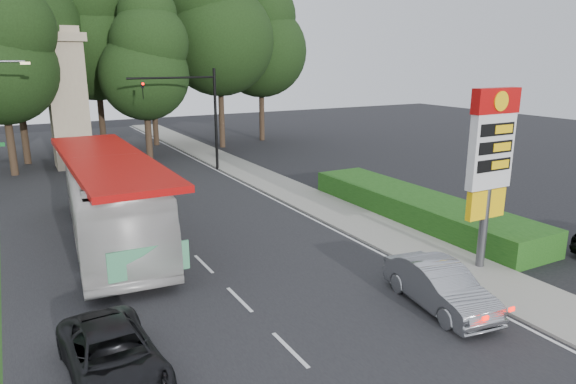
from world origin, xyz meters
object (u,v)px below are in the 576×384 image
gas_station_pylon (491,155)px  sedan_silver (440,286)px  suv_charcoal (113,356)px  transit_bus (110,199)px  monument (68,98)px  traffic_signal_mast (197,106)px

gas_station_pylon → sedan_silver: gas_station_pylon is taller
gas_station_pylon → suv_charcoal: (-13.71, -0.47, -3.80)m
suv_charcoal → sedan_silver: bearing=-8.7°
transit_bus → sedan_silver: transit_bus is taller
monument → transit_bus: 18.14m
sedan_silver → suv_charcoal: (-10.01, 1.10, -0.09)m
transit_bus → suv_charcoal: transit_bus is taller
traffic_signal_mast → sedan_silver: (-0.18, -23.57, -3.94)m
monument → sedan_silver: 30.82m
monument → gas_station_pylon: bearing=-68.2°
gas_station_pylon → sedan_silver: 5.47m
sedan_silver → transit_bus: bearing=132.4°
traffic_signal_mast → monument: bearing=142.0°
suv_charcoal → gas_station_pylon: bearing=-0.5°
monument → transit_bus: monument is taller
transit_bus → sedan_silver: 14.27m
gas_station_pylon → monument: 30.17m
suv_charcoal → traffic_signal_mast: bearing=63.1°
gas_station_pylon → traffic_signal_mast: 22.29m
gas_station_pylon → traffic_signal_mast: bearing=99.1°
traffic_signal_mast → suv_charcoal: 25.00m
sedan_silver → suv_charcoal: 10.07m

